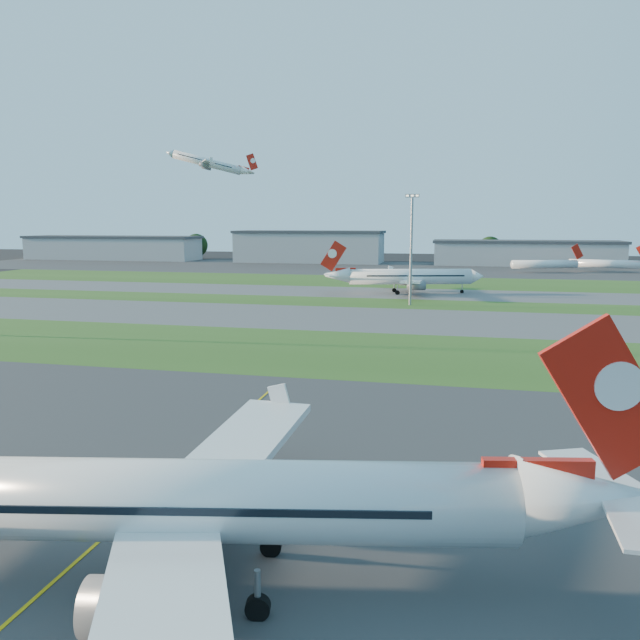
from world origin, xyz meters
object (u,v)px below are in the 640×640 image
(mini_jet_near, at_px, (545,264))
(mini_jet_far, at_px, (605,264))
(airliner_taxiing, at_px, (409,277))
(airliner_parked, at_px, (197,503))
(light_mast_centre, at_px, (411,242))

(mini_jet_near, bearing_deg, mini_jet_far, -0.55)
(airliner_taxiing, distance_m, mini_jet_near, 95.26)
(airliner_taxiing, bearing_deg, mini_jet_near, -133.16)
(airliner_parked, distance_m, airliner_taxiing, 142.00)
(mini_jet_near, height_order, light_mast_centre, light_mast_centre)
(airliner_taxiing, relative_size, light_mast_centre, 1.57)
(airliner_parked, xyz_separation_m, light_mast_centre, (2.19, 117.77, 10.13))
(airliner_taxiing, bearing_deg, mini_jet_far, -141.65)
(mini_jet_near, bearing_deg, light_mast_centre, -130.12)
(airliner_parked, bearing_deg, mini_jet_far, 62.70)
(airliner_parked, relative_size, mini_jet_near, 1.53)
(airliner_parked, bearing_deg, mini_jet_near, 67.74)
(airliner_parked, bearing_deg, light_mast_centre, 78.11)
(mini_jet_near, distance_m, light_mast_centre, 116.77)
(airliner_taxiing, relative_size, mini_jet_far, 1.44)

